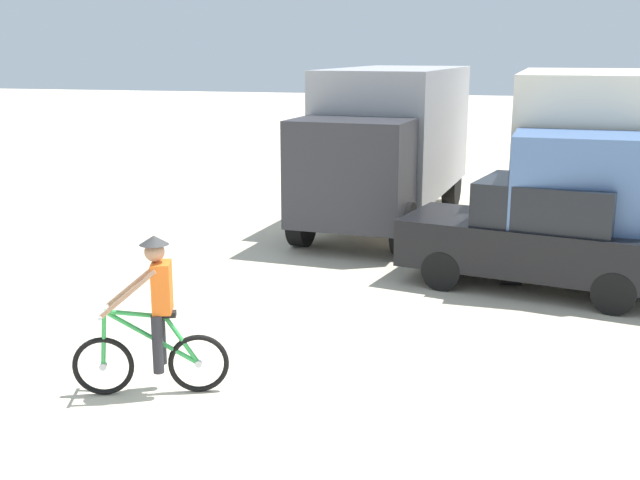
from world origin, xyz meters
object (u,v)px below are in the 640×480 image
Objects in this scene: cyclist_orange_shirt at (154,322)px; box_truck_cream_rv at (582,152)px; box_truck_grey_hauler at (389,138)px; sedan_parked at (540,235)px.

box_truck_cream_rv is at bearing 58.65° from cyclist_orange_shirt.
cyclist_orange_shirt is at bearing -95.66° from box_truck_grey_hauler.
cyclist_orange_shirt is (-4.15, -5.20, -0.04)m from sedan_parked.
box_truck_grey_hauler is 4.24m from box_truck_cream_rv.
box_truck_grey_hauler is 9.70m from cyclist_orange_shirt.
box_truck_cream_rv is 3.07m from sedan_parked.
sedan_parked is at bearing 51.38° from cyclist_orange_shirt.
box_truck_cream_rv is at bearing 75.48° from sedan_parked.
box_truck_grey_hauler is 1.01× the size of box_truck_cream_rv.
box_truck_grey_hauler is 5.53m from sedan_parked.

